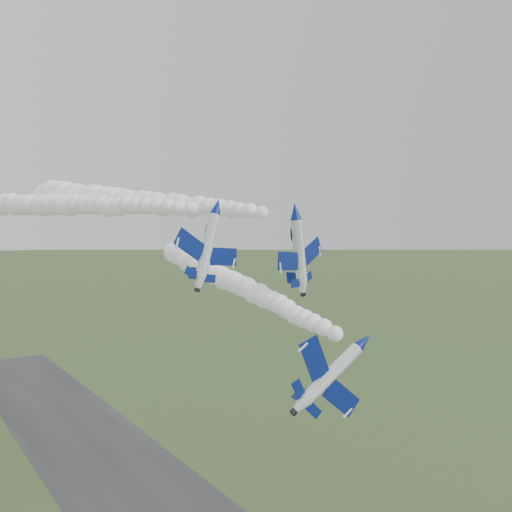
{
  "coord_description": "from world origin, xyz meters",
  "views": [
    {
      "loc": [
        -35.11,
        -42.7,
        45.13
      ],
      "look_at": [
        6.36,
        19.31,
        40.93
      ],
      "focal_mm": 40.0,
      "sensor_mm": 36.0,
      "label": 1
    }
  ],
  "objects": [
    {
      "name": "jet_lead",
      "position": [
        6.46,
        -0.65,
        33.05
      ],
      "size": [
        6.01,
        11.71,
        7.83
      ],
      "rotation": [
        0.0,
        0.94,
        -0.12
      ],
      "color": "silver"
    },
    {
      "name": "smoke_trail_jet_lead",
      "position": [
        13.27,
        37.99,
        35.9
      ],
      "size": [
        13.14,
        72.64,
        4.6
      ],
      "primitive_type": null,
      "rotation": [
        0.0,
        0.0,
        -0.12
      ],
      "color": "white"
    },
    {
      "name": "jet_pair_left",
      "position": [
        -0.1,
        18.13,
        47.28
      ],
      "size": [
        9.57,
        11.8,
        3.77
      ],
      "rotation": [
        0.0,
        0.31,
        0.18
      ],
      "color": "silver"
    },
    {
      "name": "smoke_trail_jet_pair_left",
      "position": [
        -7.42,
        57.13,
        48.37
      ],
      "size": [
        17.77,
        73.0,
        4.52
      ],
      "primitive_type": null,
      "rotation": [
        0.0,
        0.0,
        0.18
      ],
      "color": "white"
    },
    {
      "name": "jet_pair_right",
      "position": [
        11.66,
        17.65,
        46.88
      ],
      "size": [
        10.72,
        12.58,
        3.55
      ],
      "rotation": [
        0.0,
        -0.18,
        0.34
      ],
      "color": "silver"
    },
    {
      "name": "smoke_trail_jet_pair_right",
      "position": [
        1.15,
        47.08,
        48.77
      ],
      "size": [
        23.79,
        54.85,
        5.29
      ],
      "primitive_type": null,
      "rotation": [
        0.0,
        0.0,
        0.34
      ],
      "color": "white"
    }
  ]
}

